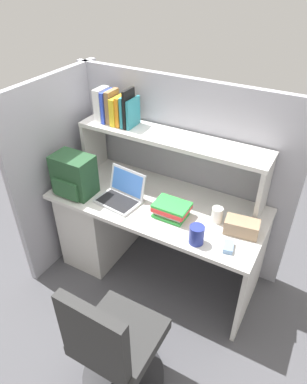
{
  "coord_description": "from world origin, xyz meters",
  "views": [
    {
      "loc": [
        0.98,
        -1.81,
        2.27
      ],
      "look_at": [
        0.0,
        -0.05,
        0.85
      ],
      "focal_mm": 32.55,
      "sensor_mm": 36.0,
      "label": 1
    }
  ],
  "objects_px": {
    "laptop": "(122,194)",
    "tissue_box": "(242,227)",
    "office_chair": "(115,350)",
    "backpack": "(74,176)",
    "computer_mouse": "(228,247)",
    "snack_canister": "(197,235)",
    "paper_cup": "(217,215)"
  },
  "relations": [
    {
      "from": "laptop",
      "to": "office_chair",
      "type": "distance_m",
      "value": 1.06
    },
    {
      "from": "laptop",
      "to": "tissue_box",
      "type": "relative_size",
      "value": 1.54
    },
    {
      "from": "computer_mouse",
      "to": "snack_canister",
      "type": "bearing_deg",
      "value": -179.86
    },
    {
      "from": "computer_mouse",
      "to": "office_chair",
      "type": "bearing_deg",
      "value": -129.0
    },
    {
      "from": "backpack",
      "to": "paper_cup",
      "type": "bearing_deg",
      "value": 10.65
    },
    {
      "from": "laptop",
      "to": "backpack",
      "type": "xyz_separation_m",
      "value": [
        -0.36,
        -0.09,
        0.1
      ]
    },
    {
      "from": "laptop",
      "to": "snack_canister",
      "type": "xyz_separation_m",
      "value": [
        0.66,
        -0.15,
        0.01
      ]
    },
    {
      "from": "backpack",
      "to": "office_chair",
      "type": "xyz_separation_m",
      "value": [
        0.86,
        -0.77,
        -0.49
      ]
    },
    {
      "from": "laptop",
      "to": "computer_mouse",
      "type": "xyz_separation_m",
      "value": [
        0.86,
        -0.11,
        -0.03
      ]
    },
    {
      "from": "backpack",
      "to": "office_chair",
      "type": "height_order",
      "value": "backpack"
    },
    {
      "from": "paper_cup",
      "to": "snack_canister",
      "type": "bearing_deg",
      "value": -98.1
    },
    {
      "from": "office_chair",
      "to": "tissue_box",
      "type": "bearing_deg",
      "value": -111.63
    },
    {
      "from": "computer_mouse",
      "to": "paper_cup",
      "type": "relative_size",
      "value": 0.95
    },
    {
      "from": "backpack",
      "to": "tissue_box",
      "type": "height_order",
      "value": "backpack"
    },
    {
      "from": "computer_mouse",
      "to": "office_chair",
      "type": "distance_m",
      "value": 0.9
    },
    {
      "from": "computer_mouse",
      "to": "tissue_box",
      "type": "distance_m",
      "value": 0.19
    },
    {
      "from": "laptop",
      "to": "computer_mouse",
      "type": "distance_m",
      "value": 0.87
    },
    {
      "from": "snack_canister",
      "to": "backpack",
      "type": "bearing_deg",
      "value": 176.41
    },
    {
      "from": "computer_mouse",
      "to": "snack_canister",
      "type": "relative_size",
      "value": 0.81
    },
    {
      "from": "laptop",
      "to": "paper_cup",
      "type": "xyz_separation_m",
      "value": [
        0.7,
        0.11,
        0.0
      ]
    },
    {
      "from": "backpack",
      "to": "computer_mouse",
      "type": "distance_m",
      "value": 1.23
    },
    {
      "from": "computer_mouse",
      "to": "office_chair",
      "type": "relative_size",
      "value": 0.11
    },
    {
      "from": "backpack",
      "to": "paper_cup",
      "type": "distance_m",
      "value": 1.09
    },
    {
      "from": "tissue_box",
      "to": "laptop",
      "type": "bearing_deg",
      "value": 177.04
    },
    {
      "from": "computer_mouse",
      "to": "paper_cup",
      "type": "xyz_separation_m",
      "value": [
        -0.16,
        0.22,
        0.04
      ]
    },
    {
      "from": "backpack",
      "to": "office_chair",
      "type": "distance_m",
      "value": 1.25
    },
    {
      "from": "tissue_box",
      "to": "office_chair",
      "type": "xyz_separation_m",
      "value": [
        -0.39,
        -0.93,
        -0.39
      ]
    },
    {
      "from": "snack_canister",
      "to": "office_chair",
      "type": "bearing_deg",
      "value": -103.79
    },
    {
      "from": "laptop",
      "to": "office_chair",
      "type": "height_order",
      "value": "laptop"
    },
    {
      "from": "laptop",
      "to": "tissue_box",
      "type": "bearing_deg",
      "value": 4.96
    },
    {
      "from": "snack_canister",
      "to": "office_chair",
      "type": "relative_size",
      "value": 0.14
    },
    {
      "from": "laptop",
      "to": "paper_cup",
      "type": "bearing_deg",
      "value": 9.19
    }
  ]
}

